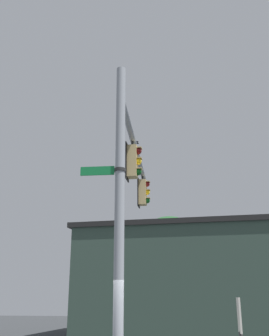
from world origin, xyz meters
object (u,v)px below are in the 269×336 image
Objects in this scene: traffic_light_mid_inner at (143,192)px; bird_flying at (136,142)px; traffic_light_nearest_pole at (133,162)px; street_name_sign at (109,171)px; historical_marker at (240,331)px.

bird_flying is at bearing -165.00° from traffic_light_mid_inner.
traffic_light_nearest_pole is at bearing 3.15° from traffic_light_mid_inner.
traffic_light_nearest_pole and traffic_light_mid_inner have the same top height.
traffic_light_mid_inner is 2.94× the size of bird_flying.
traffic_light_nearest_pole is 3.91m from traffic_light_mid_inner.
traffic_light_nearest_pole reaches higher than street_name_sign.
street_name_sign is 4.76m from historical_marker.
traffic_light_nearest_pole is 3.03m from street_name_sign.
historical_marker is at bearing 26.99° from traffic_light_mid_inner.
bird_flying reaches higher than traffic_light_mid_inner.
traffic_light_mid_inner reaches higher than street_name_sign.
traffic_light_mid_inner is 8.16m from historical_marker.
street_name_sign is at bearing -2.88° from traffic_light_nearest_pole.
traffic_light_nearest_pole reaches higher than historical_marker.
historical_marker is (1.94, 2.77, -4.85)m from traffic_light_nearest_pole.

